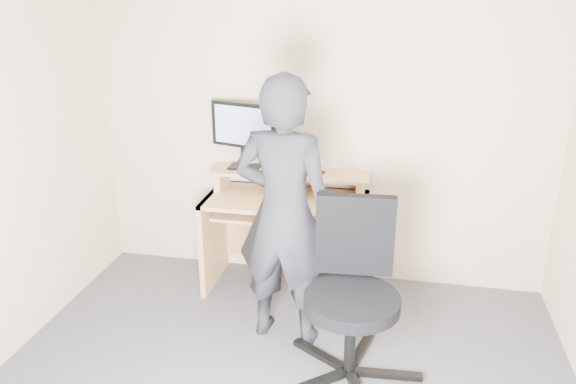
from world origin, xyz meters
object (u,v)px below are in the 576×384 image
(monitor, at_px, (243,130))
(office_chair, at_px, (353,286))
(desk, at_px, (288,219))
(person, at_px, (284,214))

(monitor, distance_m, office_chair, 1.56)
(desk, height_order, office_chair, office_chair)
(monitor, relative_size, office_chair, 0.50)
(office_chair, distance_m, person, 0.63)
(desk, xyz_separation_m, person, (0.12, -0.70, 0.34))
(desk, bearing_deg, person, -80.59)
(monitor, relative_size, person, 0.30)
(office_chair, bearing_deg, person, 145.19)
(monitor, height_order, person, person)
(person, bearing_deg, desk, -72.91)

